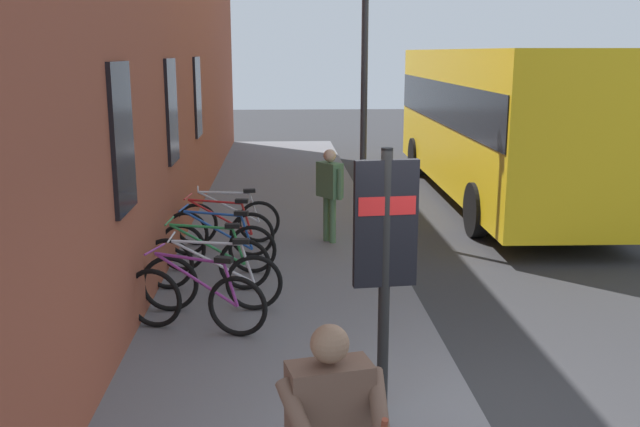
{
  "coord_description": "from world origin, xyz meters",
  "views": [
    {
      "loc": [
        -5.56,
        1.79,
        3.29
      ],
      "look_at": [
        2.43,
        1.35,
        1.45
      ],
      "focal_mm": 39.51,
      "sensor_mm": 36.0,
      "label": 1
    }
  ],
  "objects_px": {
    "city_bus": "(495,115)",
    "pedestrian_near_bus": "(330,186)",
    "bicycle_leaning_wall": "(228,221)",
    "transit_info_sign": "(385,241)",
    "bicycle_mid_rack": "(218,247)",
    "bicycle_far_end": "(220,232)",
    "street_lamp": "(365,43)",
    "bicycle_under_window": "(213,281)",
    "bicycle_nearest_sign": "(195,300)",
    "bicycle_by_door": "(207,262)"
  },
  "relations": [
    {
      "from": "city_bus",
      "to": "pedestrian_near_bus",
      "type": "height_order",
      "value": "city_bus"
    },
    {
      "from": "bicycle_leaning_wall",
      "to": "transit_info_sign",
      "type": "height_order",
      "value": "transit_info_sign"
    },
    {
      "from": "bicycle_mid_rack",
      "to": "bicycle_leaning_wall",
      "type": "relative_size",
      "value": 1.0
    },
    {
      "from": "city_bus",
      "to": "bicycle_far_end",
      "type": "bearing_deg",
      "value": 129.34
    },
    {
      "from": "street_lamp",
      "to": "bicycle_leaning_wall",
      "type": "bearing_deg",
      "value": 114.09
    },
    {
      "from": "bicycle_under_window",
      "to": "bicycle_nearest_sign",
      "type": "bearing_deg",
      "value": 168.98
    },
    {
      "from": "bicycle_by_door",
      "to": "bicycle_mid_rack",
      "type": "height_order",
      "value": "same"
    },
    {
      "from": "transit_info_sign",
      "to": "pedestrian_near_bus",
      "type": "relative_size",
      "value": 1.51
    },
    {
      "from": "bicycle_under_window",
      "to": "street_lamp",
      "type": "bearing_deg",
      "value": -29.1
    },
    {
      "from": "bicycle_nearest_sign",
      "to": "pedestrian_near_bus",
      "type": "bearing_deg",
      "value": -25.04
    },
    {
      "from": "bicycle_nearest_sign",
      "to": "bicycle_leaning_wall",
      "type": "bearing_deg",
      "value": -1.48
    },
    {
      "from": "bicycle_nearest_sign",
      "to": "bicycle_under_window",
      "type": "relative_size",
      "value": 0.96
    },
    {
      "from": "bicycle_under_window",
      "to": "city_bus",
      "type": "height_order",
      "value": "city_bus"
    },
    {
      "from": "bicycle_mid_rack",
      "to": "transit_info_sign",
      "type": "xyz_separation_m",
      "value": [
        -4.25,
        -1.83,
        1.21
      ]
    },
    {
      "from": "street_lamp",
      "to": "bicycle_mid_rack",
      "type": "bearing_deg",
      "value": 137.37
    },
    {
      "from": "bicycle_under_window",
      "to": "bicycle_far_end",
      "type": "xyz_separation_m",
      "value": [
        2.44,
        0.12,
        0.0
      ]
    },
    {
      "from": "bicycle_far_end",
      "to": "street_lamp",
      "type": "relative_size",
      "value": 0.31
    },
    {
      "from": "bicycle_far_end",
      "to": "pedestrian_near_bus",
      "type": "xyz_separation_m",
      "value": [
        0.76,
        -1.8,
        0.58
      ]
    },
    {
      "from": "transit_info_sign",
      "to": "bicycle_far_end",
      "type": "bearing_deg",
      "value": 20.14
    },
    {
      "from": "city_bus",
      "to": "pedestrian_near_bus",
      "type": "bearing_deg",
      "value": 134.94
    },
    {
      "from": "bicycle_under_window",
      "to": "bicycle_leaning_wall",
      "type": "xyz_separation_m",
      "value": [
        3.18,
        0.03,
        0.0
      ]
    },
    {
      "from": "bicycle_under_window",
      "to": "bicycle_leaning_wall",
      "type": "height_order",
      "value": "same"
    },
    {
      "from": "bicycle_leaning_wall",
      "to": "street_lamp",
      "type": "xyz_separation_m",
      "value": [
        1.07,
        -2.4,
        2.94
      ]
    },
    {
      "from": "bicycle_by_door",
      "to": "transit_info_sign",
      "type": "relative_size",
      "value": 0.74
    },
    {
      "from": "bicycle_under_window",
      "to": "bicycle_by_door",
      "type": "xyz_separation_m",
      "value": [
        0.82,
        0.15,
        0.0
      ]
    },
    {
      "from": "bicycle_leaning_wall",
      "to": "pedestrian_near_bus",
      "type": "bearing_deg",
      "value": -89.05
    },
    {
      "from": "transit_info_sign",
      "to": "bicycle_mid_rack",
      "type": "bearing_deg",
      "value": 23.28
    },
    {
      "from": "bicycle_leaning_wall",
      "to": "transit_info_sign",
      "type": "relative_size",
      "value": 0.74
    },
    {
      "from": "bicycle_by_door",
      "to": "bicycle_far_end",
      "type": "bearing_deg",
      "value": -1.33
    },
    {
      "from": "bicycle_by_door",
      "to": "street_lamp",
      "type": "xyz_separation_m",
      "value": [
        3.43,
        -2.52,
        2.94
      ]
    },
    {
      "from": "bicycle_far_end",
      "to": "transit_info_sign",
      "type": "xyz_separation_m",
      "value": [
        -5.1,
        -1.87,
        1.21
      ]
    },
    {
      "from": "transit_info_sign",
      "to": "pedestrian_near_bus",
      "type": "distance_m",
      "value": 5.9
    },
    {
      "from": "bicycle_under_window",
      "to": "bicycle_by_door",
      "type": "height_order",
      "value": "same"
    },
    {
      "from": "bicycle_far_end",
      "to": "pedestrian_near_bus",
      "type": "bearing_deg",
      "value": -66.99
    },
    {
      "from": "bicycle_mid_rack",
      "to": "pedestrian_near_bus",
      "type": "relative_size",
      "value": 1.1
    },
    {
      "from": "bicycle_by_door",
      "to": "pedestrian_near_bus",
      "type": "height_order",
      "value": "pedestrian_near_bus"
    },
    {
      "from": "bicycle_leaning_wall",
      "to": "bicycle_far_end",
      "type": "bearing_deg",
      "value": 173.5
    },
    {
      "from": "bicycle_under_window",
      "to": "bicycle_mid_rack",
      "type": "relative_size",
      "value": 1.01
    },
    {
      "from": "bicycle_leaning_wall",
      "to": "street_lamp",
      "type": "relative_size",
      "value": 0.31
    },
    {
      "from": "transit_info_sign",
      "to": "pedestrian_near_bus",
      "type": "height_order",
      "value": "transit_info_sign"
    },
    {
      "from": "bicycle_far_end",
      "to": "city_bus",
      "type": "bearing_deg",
      "value": -50.66
    },
    {
      "from": "bicycle_far_end",
      "to": "street_lamp",
      "type": "bearing_deg",
      "value": -53.94
    },
    {
      "from": "bicycle_mid_rack",
      "to": "pedestrian_near_bus",
      "type": "bearing_deg",
      "value": -47.54
    },
    {
      "from": "bicycle_mid_rack",
      "to": "bicycle_leaning_wall",
      "type": "height_order",
      "value": "same"
    },
    {
      "from": "bicycle_by_door",
      "to": "city_bus",
      "type": "bearing_deg",
      "value": -42.46
    },
    {
      "from": "transit_info_sign",
      "to": "city_bus",
      "type": "relative_size",
      "value": 0.23
    },
    {
      "from": "bicycle_by_door",
      "to": "bicycle_leaning_wall",
      "type": "xyz_separation_m",
      "value": [
        2.36,
        -0.12,
        0.0
      ]
    },
    {
      "from": "transit_info_sign",
      "to": "bicycle_nearest_sign",
      "type": "bearing_deg",
      "value": 43.62
    },
    {
      "from": "bicycle_leaning_wall",
      "to": "bicycle_nearest_sign",
      "type": "bearing_deg",
      "value": 178.52
    },
    {
      "from": "bicycle_nearest_sign",
      "to": "bicycle_under_window",
      "type": "height_order",
      "value": "same"
    }
  ]
}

